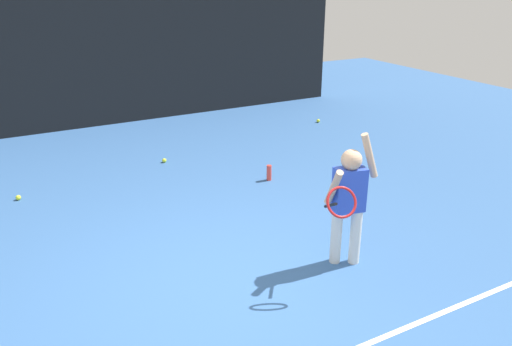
# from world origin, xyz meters

# --- Properties ---
(ground_plane) EXTENTS (20.00, 20.00, 0.00)m
(ground_plane) POSITION_xyz_m (0.00, 0.00, 0.00)
(ground_plane) COLOR #335B93
(back_fence_windscreen) EXTENTS (10.59, 0.08, 3.59)m
(back_fence_windscreen) POSITION_xyz_m (0.00, 5.96, 1.79)
(back_fence_windscreen) COLOR black
(back_fence_windscreen) RESTS_ON ground
(fence_post_2) EXTENTS (0.09, 0.09, 3.74)m
(fence_post_2) POSITION_xyz_m (0.00, 6.02, 1.87)
(fence_post_2) COLOR slate
(fence_post_2) RESTS_ON ground
(fence_post_3) EXTENTS (0.09, 0.09, 3.74)m
(fence_post_3) POSITION_xyz_m (2.57, 6.02, 1.87)
(fence_post_3) COLOR slate
(fence_post_3) RESTS_ON ground
(fence_post_4) EXTENTS (0.09, 0.09, 3.74)m
(fence_post_4) POSITION_xyz_m (5.15, 6.02, 1.87)
(fence_post_4) COLOR slate
(fence_post_4) RESTS_ON ground
(tennis_player) EXTENTS (0.81, 0.57, 1.35)m
(tennis_player) POSITION_xyz_m (1.27, -0.19, 0.73)
(tennis_player) COLOR silver
(tennis_player) RESTS_ON ground
(water_bottle) EXTENTS (0.07, 0.07, 0.22)m
(water_bottle) POSITION_xyz_m (1.68, 2.05, 0.11)
(water_bottle) COLOR #D83F33
(water_bottle) RESTS_ON ground
(tennis_ball_2) EXTENTS (0.07, 0.07, 0.07)m
(tennis_ball_2) POSITION_xyz_m (0.60, 3.43, 0.03)
(tennis_ball_2) COLOR #CCE033
(tennis_ball_2) RESTS_ON ground
(tennis_ball_4) EXTENTS (0.07, 0.07, 0.07)m
(tennis_ball_4) POSITION_xyz_m (-1.50, 3.00, 0.03)
(tennis_ball_4) COLOR #CCE033
(tennis_ball_4) RESTS_ON ground
(tennis_ball_6) EXTENTS (0.07, 0.07, 0.07)m
(tennis_ball_6) POSITION_xyz_m (3.98, 4.14, 0.03)
(tennis_ball_6) COLOR #CCE033
(tennis_ball_6) RESTS_ON ground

